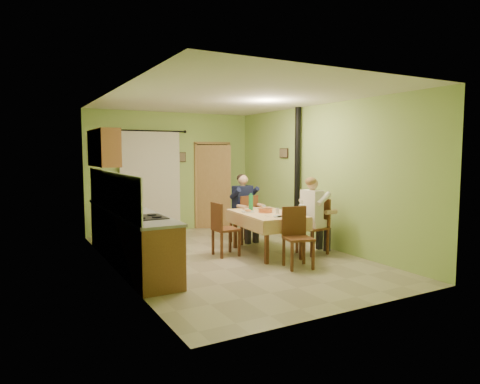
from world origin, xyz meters
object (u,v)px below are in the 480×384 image
man_right (313,206)px  stove_flue (297,192)px  chair_near (298,250)px  chair_left (225,240)px  chair_far (244,229)px  chair_right (313,238)px  man_far (244,200)px  dining_table (266,233)px

man_right → stove_flue: (0.46, 1.11, 0.15)m
chair_near → chair_left: bearing=-48.8°
chair_far → stove_flue: stove_flue is taller
chair_left → stove_flue: 2.12m
chair_far → stove_flue: size_ratio=0.35×
chair_right → stove_flue: bearing=-26.9°
stove_flue → chair_right: bearing=-111.9°
chair_left → man_far: bearing=133.7°
man_right → stove_flue: size_ratio=0.50×
man_far → man_right: (0.63, -1.47, 0.00)m
chair_right → man_right: size_ratio=0.73×
chair_left → stove_flue: bearing=102.8°
chair_right → man_right: (-0.02, -0.00, 0.59)m
chair_far → stove_flue: (1.09, -0.35, 0.73)m
chair_near → man_far: size_ratio=0.71×
chair_near → man_far: man_far is taller
chair_left → man_right: size_ratio=0.70×
dining_table → man_far: 1.17m
chair_right → man_right: man_right is taller
chair_right → stove_flue: stove_flue is taller
chair_near → chair_left: chair_near is taller
man_right → chair_right: bearing=-90.0°
dining_table → man_right: 0.98m
dining_table → chair_near: (-0.07, -1.05, -0.09)m
chair_near → chair_right: 1.04m
chair_near → chair_right: bearing=-128.5°
chair_left → stove_flue: stove_flue is taller
chair_near → man_right: man_right is taller
chair_near → man_right: 1.18m
chair_right → chair_left: (-1.49, 0.65, -0.00)m
man_right → man_far: bearing=18.3°
chair_left → chair_right: bearing=65.9°
stove_flue → man_far: bearing=161.8°
dining_table → man_right: (0.74, -0.42, 0.50)m
dining_table → stove_flue: stove_flue is taller
chair_far → chair_right: (0.65, -1.45, 0.00)m
dining_table → chair_left: (-0.74, 0.23, -0.09)m
chair_left → man_right: (1.47, -0.65, 0.59)m
chair_left → man_far: size_ratio=0.70×
chair_far → man_far: bearing=90.0°
chair_near → stove_flue: size_ratio=0.35×
chair_left → man_right: bearing=65.6°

